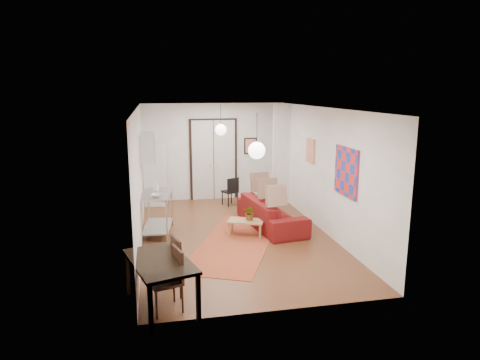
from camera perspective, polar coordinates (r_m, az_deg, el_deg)
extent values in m
plane|color=brown|center=(9.95, -0.63, -7.36)|extent=(7.00, 7.00, 0.00)
cube|color=white|center=(9.40, -0.67, 9.57)|extent=(4.20, 7.00, 0.02)
cube|color=white|center=(12.97, -3.59, 3.78)|extent=(4.20, 0.02, 2.90)
cube|color=white|center=(6.27, 5.46, -5.22)|extent=(4.20, 0.02, 2.90)
cube|color=white|center=(9.41, -13.31, 0.34)|extent=(0.02, 7.00, 2.90)
cube|color=white|center=(10.17, 11.06, 1.30)|extent=(0.02, 7.00, 2.90)
cube|color=silver|center=(12.97, -3.54, 2.66)|extent=(1.44, 0.06, 2.50)
cube|color=white|center=(12.45, 5.51, 3.41)|extent=(0.50, 0.10, 2.90)
cube|color=silver|center=(10.81, -12.26, 4.29)|extent=(0.35, 1.00, 0.70)
cube|color=red|center=(9.00, 13.99, 1.09)|extent=(0.05, 1.00, 1.00)
cube|color=beige|center=(10.84, 9.39, 3.89)|extent=(0.05, 0.50, 0.60)
cube|color=red|center=(13.13, 1.41, 4.56)|extent=(0.40, 0.03, 0.50)
cube|color=olive|center=(11.30, -13.02, 4.84)|extent=(0.03, 0.44, 0.54)
sphere|color=white|center=(11.41, -2.57, 6.71)|extent=(0.30, 0.30, 0.30)
cylinder|color=black|center=(11.38, -2.59, 8.72)|extent=(0.01, 0.01, 0.50)
sphere|color=white|center=(7.51, 2.25, 3.96)|extent=(0.30, 0.30, 0.30)
cylinder|color=black|center=(7.46, 2.27, 7.00)|extent=(0.01, 0.01, 0.50)
cube|color=#B34B2C|center=(9.53, -0.48, -8.23)|extent=(2.86, 4.06, 0.01)
imported|color=maroon|center=(10.49, 4.17, -4.37)|extent=(1.26, 2.50, 0.70)
cube|color=tan|center=(9.85, 0.79, -5.47)|extent=(0.92, 0.73, 0.04)
cube|color=tan|center=(9.67, -1.08, -6.93)|extent=(0.06, 0.06, 0.32)
cube|color=tan|center=(9.82, 3.08, -6.65)|extent=(0.06, 0.06, 0.32)
cube|color=tan|center=(10.00, -1.46, -6.28)|extent=(0.06, 0.06, 0.32)
cube|color=tan|center=(10.15, 2.57, -6.02)|extent=(0.06, 0.06, 0.32)
imported|color=#306C32|center=(9.81, 1.37, -4.36)|extent=(0.40, 0.37, 0.35)
cube|color=#A9ACAE|center=(9.93, -11.09, -1.87)|extent=(0.81, 1.35, 0.04)
cube|color=#A9ACAE|center=(10.14, -10.92, -6.07)|extent=(0.76, 1.31, 0.03)
cylinder|color=#A9ACAE|center=(9.49, -12.62, -5.60)|extent=(0.04, 0.04, 0.96)
cylinder|color=#A9ACAE|center=(9.49, -9.24, -5.45)|extent=(0.04, 0.04, 0.96)
cylinder|color=#A9ACAE|center=(10.63, -12.53, -3.68)|extent=(0.04, 0.04, 0.96)
cylinder|color=#A9ACAE|center=(10.64, -9.52, -3.55)|extent=(0.04, 0.04, 0.96)
imported|color=beige|center=(9.63, -11.08, -2.01)|extent=(0.30, 0.30, 0.06)
imported|color=#4F9CAC|center=(10.15, -11.13, -0.87)|extent=(0.12, 0.12, 0.20)
cube|color=white|center=(12.60, -11.23, 0.67)|extent=(0.68, 0.68, 1.74)
cube|color=black|center=(6.68, -10.64, -10.63)|extent=(1.16, 1.57, 0.05)
cube|color=black|center=(6.27, -13.71, -16.33)|extent=(0.07, 0.07, 0.72)
cube|color=black|center=(6.27, -7.04, -16.04)|extent=(0.07, 0.07, 0.72)
cube|color=black|center=(7.44, -13.38, -11.60)|extent=(0.07, 0.07, 0.72)
cube|color=black|center=(7.44, -7.87, -11.37)|extent=(0.07, 0.07, 0.72)
cube|color=#361D11|center=(7.12, -10.08, -11.69)|extent=(0.57, 0.55, 0.04)
cube|color=#361D11|center=(7.21, -10.21, -9.13)|extent=(0.16, 0.43, 0.48)
cylinder|color=#361D11|center=(7.03, -11.56, -14.13)|extent=(0.03, 0.03, 0.46)
cylinder|color=#361D11|center=(7.04, -8.37, -13.99)|extent=(0.03, 0.03, 0.46)
cylinder|color=#361D11|center=(7.40, -11.57, -12.77)|extent=(0.03, 0.03, 0.46)
cylinder|color=#361D11|center=(7.40, -8.55, -12.64)|extent=(0.03, 0.03, 0.46)
cube|color=#361D11|center=(6.70, -9.96, -13.26)|extent=(0.57, 0.55, 0.04)
cube|color=#361D11|center=(6.79, -10.10, -10.52)|extent=(0.16, 0.43, 0.48)
cylinder|color=#361D11|center=(6.62, -11.54, -15.87)|extent=(0.03, 0.03, 0.46)
cylinder|color=#361D11|center=(6.63, -8.12, -15.71)|extent=(0.03, 0.03, 0.46)
cylinder|color=#361D11|center=(6.98, -11.55, -14.34)|extent=(0.03, 0.03, 0.46)
cylinder|color=#361D11|center=(6.98, -8.34, -14.20)|extent=(0.03, 0.03, 0.46)
cube|color=black|center=(12.36, -1.36, -1.55)|extent=(0.50, 0.50, 0.04)
cube|color=black|center=(12.47, -1.51, -0.37)|extent=(0.36, 0.19, 0.41)
cylinder|color=black|center=(12.23, -1.96, -2.68)|extent=(0.03, 0.03, 0.41)
cylinder|color=black|center=(12.28, -0.49, -2.60)|extent=(0.03, 0.03, 0.41)
cylinder|color=black|center=(12.53, -2.20, -2.31)|extent=(0.03, 0.03, 0.41)
cylinder|color=black|center=(12.58, -0.77, -2.24)|extent=(0.03, 0.03, 0.41)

